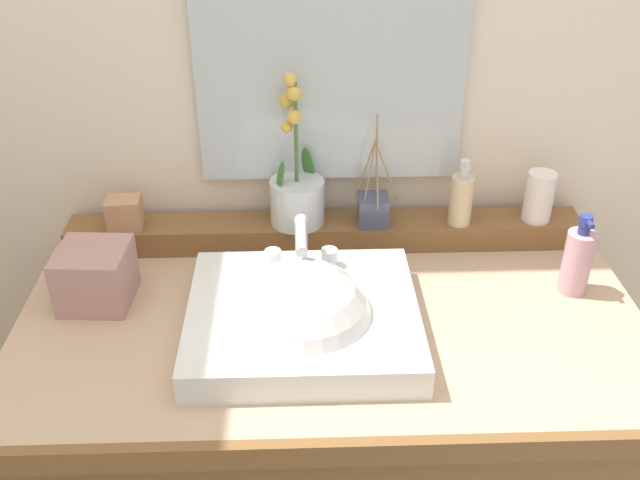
# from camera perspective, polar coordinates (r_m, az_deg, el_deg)

# --- Properties ---
(vanity_cabinet) EXTENTS (1.17, 0.65, 0.89)m
(vanity_cabinet) POSITION_cam_1_polar(r_m,az_deg,el_deg) (1.66, 0.75, -18.12)
(vanity_cabinet) COLOR brown
(vanity_cabinet) RESTS_ON ground
(back_ledge) EXTENTS (1.10, 0.09, 0.06)m
(back_ledge) POSITION_cam_1_polar(r_m,az_deg,el_deg) (1.56, 0.43, 0.63)
(back_ledge) COLOR brown
(back_ledge) RESTS_ON vanity_cabinet
(sink_basin) EXTENTS (0.41, 0.37, 0.28)m
(sink_basin) POSITION_cam_1_polar(r_m,az_deg,el_deg) (1.30, -1.35, -6.74)
(sink_basin) COLOR white
(sink_basin) RESTS_ON vanity_cabinet
(potted_plant) EXTENTS (0.11, 0.12, 0.32)m
(potted_plant) POSITION_cam_1_polar(r_m,az_deg,el_deg) (1.51, -1.86, 3.84)
(potted_plant) COLOR silver
(potted_plant) RESTS_ON back_ledge
(soap_dispenser) EXTENTS (0.05, 0.05, 0.15)m
(soap_dispenser) POSITION_cam_1_polar(r_m,az_deg,el_deg) (1.54, 11.13, 3.26)
(soap_dispenser) COLOR beige
(soap_dispenser) RESTS_ON back_ledge
(tumbler_cup) EXTENTS (0.06, 0.06, 0.11)m
(tumbler_cup) POSITION_cam_1_polar(r_m,az_deg,el_deg) (1.59, 16.96, 3.31)
(tumbler_cup) COLOR white
(tumbler_cup) RESTS_ON back_ledge
(reed_diffuser) EXTENTS (0.09, 0.07, 0.25)m
(reed_diffuser) POSITION_cam_1_polar(r_m,az_deg,el_deg) (1.52, 4.23, 2.48)
(reed_diffuser) COLOR #44465D
(reed_diffuser) RESTS_ON back_ledge
(trinket_box) EXTENTS (0.07, 0.06, 0.07)m
(trinket_box) POSITION_cam_1_polar(r_m,az_deg,el_deg) (1.56, -15.23, 2.06)
(trinket_box) COLOR tan
(trinket_box) RESTS_ON back_ledge
(lotion_bottle) EXTENTS (0.06, 0.06, 0.17)m
(lotion_bottle) POSITION_cam_1_polar(r_m,az_deg,el_deg) (1.47, 19.70, -1.53)
(lotion_bottle) COLOR #CC99A8
(lotion_bottle) RESTS_ON vanity_cabinet
(tissue_box) EXTENTS (0.14, 0.14, 0.11)m
(tissue_box) POSITION_cam_1_polar(r_m,az_deg,el_deg) (1.43, -17.36, -2.71)
(tissue_box) COLOR tan
(tissue_box) RESTS_ON vanity_cabinet
(mirror) EXTENTS (0.54, 0.02, 0.63)m
(mirror) POSITION_cam_1_polar(r_m,az_deg,el_deg) (1.45, 0.90, 16.32)
(mirror) COLOR silver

